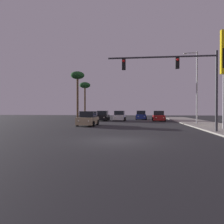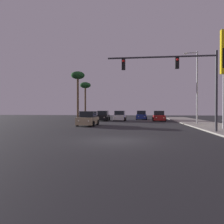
{
  "view_description": "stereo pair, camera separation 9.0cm",
  "coord_description": "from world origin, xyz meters",
  "px_view_note": "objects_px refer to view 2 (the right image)",
  "views": [
    {
      "loc": [
        1.24,
        -13.08,
        1.86
      ],
      "look_at": [
        -1.8,
        12.31,
        1.59
      ],
      "focal_mm": 35.0,
      "sensor_mm": 36.0,
      "label": 1
    },
    {
      "loc": [
        1.33,
        -13.07,
        1.86
      ],
      "look_at": [
        -1.8,
        12.31,
        1.59
      ],
      "focal_mm": 35.0,
      "sensor_mm": 36.0,
      "label": 2
    }
  ],
  "objects_px": {
    "car_white": "(120,116)",
    "traffic_light_mast": "(183,74)",
    "car_red": "(159,116)",
    "palm_tree_far": "(85,87)",
    "palm_tree_mid": "(78,78)",
    "street_lamp": "(196,84)",
    "car_black": "(103,116)",
    "car_tan": "(88,119)",
    "car_blue": "(141,116)"
  },
  "relations": [
    {
      "from": "car_blue",
      "to": "car_tan",
      "type": "distance_m",
      "value": 17.69
    },
    {
      "from": "car_black",
      "to": "traffic_light_mast",
      "type": "xyz_separation_m",
      "value": [
        9.54,
        -17.82,
        4.05
      ]
    },
    {
      "from": "street_lamp",
      "to": "palm_tree_far",
      "type": "bearing_deg",
      "value": 135.11
    },
    {
      "from": "car_white",
      "to": "car_tan",
      "type": "xyz_separation_m",
      "value": [
        -2.68,
        -11.88,
        0.0
      ]
    },
    {
      "from": "car_red",
      "to": "palm_tree_far",
      "type": "height_order",
      "value": "palm_tree_far"
    },
    {
      "from": "palm_tree_mid",
      "to": "car_tan",
      "type": "bearing_deg",
      "value": -68.87
    },
    {
      "from": "car_blue",
      "to": "car_black",
      "type": "bearing_deg",
      "value": 40.04
    },
    {
      "from": "palm_tree_far",
      "to": "car_blue",
      "type": "bearing_deg",
      "value": -24.77
    },
    {
      "from": "car_black",
      "to": "car_white",
      "type": "height_order",
      "value": "same"
    },
    {
      "from": "car_black",
      "to": "palm_tree_far",
      "type": "bearing_deg",
      "value": -62.34
    },
    {
      "from": "car_red",
      "to": "palm_tree_far",
      "type": "distance_m",
      "value": 19.33
    },
    {
      "from": "car_black",
      "to": "palm_tree_far",
      "type": "relative_size",
      "value": 0.54
    },
    {
      "from": "car_tan",
      "to": "street_lamp",
      "type": "height_order",
      "value": "street_lamp"
    },
    {
      "from": "car_black",
      "to": "traffic_light_mast",
      "type": "height_order",
      "value": "traffic_light_mast"
    },
    {
      "from": "car_tan",
      "to": "palm_tree_far",
      "type": "xyz_separation_m",
      "value": [
        -5.86,
        22.15,
        6.11
      ]
    },
    {
      "from": "traffic_light_mast",
      "to": "palm_tree_far",
      "type": "height_order",
      "value": "palm_tree_far"
    },
    {
      "from": "car_red",
      "to": "car_tan",
      "type": "relative_size",
      "value": 1.0
    },
    {
      "from": "car_red",
      "to": "traffic_light_mast",
      "type": "bearing_deg",
      "value": 92.51
    },
    {
      "from": "car_tan",
      "to": "traffic_light_mast",
      "type": "height_order",
      "value": "traffic_light_mast"
    },
    {
      "from": "car_blue",
      "to": "car_tan",
      "type": "xyz_separation_m",
      "value": [
        -6.37,
        -16.51,
        0.0
      ]
    },
    {
      "from": "car_red",
      "to": "palm_tree_mid",
      "type": "bearing_deg",
      "value": -0.48
    },
    {
      "from": "car_black",
      "to": "palm_tree_mid",
      "type": "relative_size",
      "value": 0.51
    },
    {
      "from": "car_white",
      "to": "street_lamp",
      "type": "relative_size",
      "value": 0.48
    },
    {
      "from": "car_blue",
      "to": "traffic_light_mast",
      "type": "distance_m",
      "value": 23.58
    },
    {
      "from": "palm_tree_far",
      "to": "car_black",
      "type": "bearing_deg",
      "value": -62.09
    },
    {
      "from": "car_black",
      "to": "car_blue",
      "type": "distance_m",
      "value": 8.31
    },
    {
      "from": "car_blue",
      "to": "street_lamp",
      "type": "distance_m",
      "value": 15.32
    },
    {
      "from": "car_tan",
      "to": "street_lamp",
      "type": "relative_size",
      "value": 0.48
    },
    {
      "from": "car_blue",
      "to": "palm_tree_far",
      "type": "distance_m",
      "value": 14.79
    },
    {
      "from": "street_lamp",
      "to": "palm_tree_mid",
      "type": "distance_m",
      "value": 19.85
    },
    {
      "from": "car_black",
      "to": "car_tan",
      "type": "xyz_separation_m",
      "value": [
        0.11,
        -11.3,
        0.0
      ]
    },
    {
      "from": "car_white",
      "to": "palm_tree_far",
      "type": "distance_m",
      "value": 14.69
    },
    {
      "from": "car_red",
      "to": "street_lamp",
      "type": "relative_size",
      "value": 0.48
    },
    {
      "from": "car_black",
      "to": "car_red",
      "type": "bearing_deg",
      "value": -178.19
    },
    {
      "from": "palm_tree_mid",
      "to": "car_white",
      "type": "bearing_deg",
      "value": -2.1
    },
    {
      "from": "traffic_light_mast",
      "to": "palm_tree_far",
      "type": "relative_size",
      "value": 1.12
    },
    {
      "from": "palm_tree_mid",
      "to": "car_red",
      "type": "bearing_deg",
      "value": -2.13
    },
    {
      "from": "car_white",
      "to": "traffic_light_mast",
      "type": "xyz_separation_m",
      "value": [
        6.75,
        -18.4,
        4.05
      ]
    },
    {
      "from": "car_black",
      "to": "car_white",
      "type": "bearing_deg",
      "value": -168.54
    },
    {
      "from": "car_white",
      "to": "traffic_light_mast",
      "type": "distance_m",
      "value": 20.01
    },
    {
      "from": "car_black",
      "to": "palm_tree_far",
      "type": "height_order",
      "value": "palm_tree_far"
    },
    {
      "from": "car_blue",
      "to": "traffic_light_mast",
      "type": "relative_size",
      "value": 0.49
    },
    {
      "from": "palm_tree_far",
      "to": "car_white",
      "type": "bearing_deg",
      "value": -50.26
    },
    {
      "from": "street_lamp",
      "to": "car_tan",
      "type": "bearing_deg",
      "value": -165.33
    },
    {
      "from": "car_red",
      "to": "street_lamp",
      "type": "bearing_deg",
      "value": 116.48
    },
    {
      "from": "car_red",
      "to": "car_black",
      "type": "bearing_deg",
      "value": 3.72
    },
    {
      "from": "car_white",
      "to": "palm_tree_mid",
      "type": "height_order",
      "value": "palm_tree_mid"
    },
    {
      "from": "street_lamp",
      "to": "palm_tree_far",
      "type": "xyz_separation_m",
      "value": [
        -18.83,
        18.76,
        1.76
      ]
    },
    {
      "from": "car_blue",
      "to": "traffic_light_mast",
      "type": "bearing_deg",
      "value": 98.83
    },
    {
      "from": "car_white",
      "to": "street_lamp",
      "type": "height_order",
      "value": "street_lamp"
    }
  ]
}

